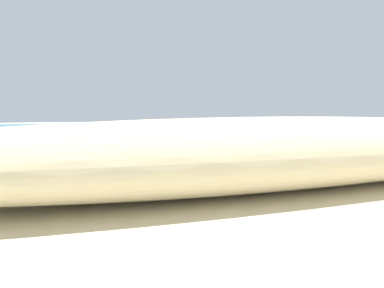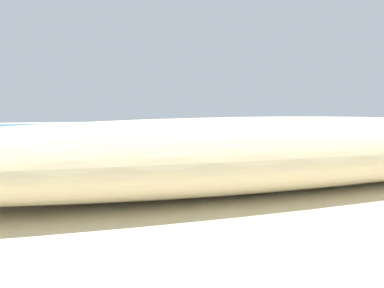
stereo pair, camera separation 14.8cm
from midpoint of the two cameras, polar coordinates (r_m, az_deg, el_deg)
The scene contains 14 objects.
ground_plane at distance 19.95m, azimuth 0.51°, elevation -3.27°, with size 160.00×160.00×0.00m, color beige.
sea_water at distance 57.54m, azimuth -11.81°, elevation 2.97°, with size 160.00×63.89×0.01m, color teal.
dune_ridge at distance 13.62m, azimuth 17.03°, elevation -1.42°, with size 38.04×6.16×3.15m, color beige.
beach_umbrella_1 at distance 19.45m, azimuth -29.39°, elevation 2.21°, with size 2.09×2.09×2.47m.
beach_umbrella_2 at distance 19.02m, azimuth -19.03°, elevation 2.49°, with size 2.43×2.43×2.50m.
beach_umbrella_3 at distance 19.60m, azimuth -7.63°, elevation 3.15°, with size 2.14×2.14×2.57m.
beach_umbrella_4 at distance 20.43m, azimuth 3.21°, elevation 4.34°, with size 2.20×2.20×2.92m.
beach_umbrella_5 at distance 21.96m, azimuth 12.38°, elevation 3.15°, with size 2.69×2.69×2.41m.
beach_umbrella_6 at distance 24.19m, azimuth 19.51°, elevation 3.89°, with size 2.07×2.07×2.68m.
beach_umbrella_7 at distance 26.76m, azimuth 25.98°, elevation 3.46°, with size 2.02×2.02×2.62m.
lounge_chair_0 at distance 17.91m, azimuth -17.37°, elevation -3.17°, with size 1.48×0.66×1.05m.
lounge_chair_2 at distance 19.65m, azimuth 3.92°, elevation -2.16°, with size 1.35×0.76×1.02m.
lounge_chair_3 at distance 23.20m, azimuth 20.02°, elevation -1.26°, with size 1.66×1.27×1.02m.
cooler_box at distance 22.09m, azimuth 24.83°, elevation -2.38°, with size 0.59×0.30×0.42m, color white.
Camera 1 is at (-6.34, -18.62, 3.38)m, focal length 26.93 mm.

